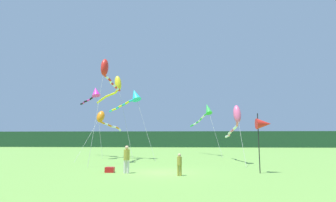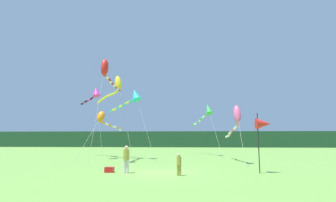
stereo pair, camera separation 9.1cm
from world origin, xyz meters
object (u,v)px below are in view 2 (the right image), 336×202
(kite_yellow, at_px, (116,86))
(cooler_box, at_px, (109,170))
(kite_red, at_px, (106,70))
(kite_magenta, at_px, (95,93))
(kite_cyan, at_px, (133,97))
(kite_orange, at_px, (103,118))
(banner_flag_pole, at_px, (263,124))
(person_child, at_px, (179,163))
(kite_rainbow, at_px, (236,119))
(person_adult, at_px, (126,158))
(kite_green, at_px, (206,111))

(kite_yellow, bearing_deg, cooler_box, -76.46)
(cooler_box, relative_size, kite_yellow, 0.06)
(kite_red, bearing_deg, kite_magenta, 115.39)
(kite_magenta, xyz_separation_m, kite_cyan, (5.03, -2.64, -0.89))
(kite_magenta, bearing_deg, kite_orange, -55.02)
(cooler_box, distance_m, kite_magenta, 16.01)
(kite_magenta, bearing_deg, banner_flag_pole, -40.04)
(banner_flag_pole, bearing_deg, kite_magenta, 139.96)
(person_child, distance_m, banner_flag_pole, 5.87)
(kite_orange, distance_m, kite_red, 6.37)
(kite_orange, height_order, kite_rainbow, kite_orange)
(cooler_box, xyz_separation_m, kite_red, (-2.20, 5.63, 7.90))
(person_child, bearing_deg, kite_orange, 125.47)
(person_adult, xyz_separation_m, person_child, (3.26, -0.83, -0.24))
(cooler_box, bearing_deg, kite_green, 66.22)
(banner_flag_pole, xyz_separation_m, kite_yellow, (-12.00, 9.63, 4.48))
(person_adult, bearing_deg, banner_flag_pole, 3.67)
(person_child, xyz_separation_m, kite_orange, (-8.24, 11.56, 3.44))
(cooler_box, xyz_separation_m, kite_green, (7.32, 16.62, 5.25))
(person_adult, xyz_separation_m, kite_rainbow, (7.97, 6.94, 2.83))
(banner_flag_pole, bearing_deg, person_child, -165.27)
(person_adult, relative_size, kite_green, 0.19)
(person_adult, height_order, kite_orange, kite_orange)
(kite_green, distance_m, kite_yellow, 12.01)
(kite_magenta, relative_size, kite_cyan, 1.10)
(kite_orange, height_order, kite_yellow, kite_yellow)
(kite_yellow, xyz_separation_m, kite_cyan, (1.64, 0.65, -1.04))
(kite_red, bearing_deg, kite_yellow, 92.23)
(person_adult, bearing_deg, kite_magenta, 117.09)
(person_child, relative_size, kite_red, 0.14)
(cooler_box, distance_m, kite_yellow, 12.46)
(kite_magenta, height_order, kite_cyan, kite_magenta)
(kite_magenta, bearing_deg, person_child, -54.63)
(person_adult, bearing_deg, person_child, -14.27)
(person_adult, xyz_separation_m, kite_red, (-3.34, 5.98, 7.13))
(kite_red, relative_size, kite_cyan, 1.24)
(kite_red, xyz_separation_m, kite_cyan, (1.47, 4.85, -1.64))
(cooler_box, height_order, kite_yellow, kite_yellow)
(kite_red, bearing_deg, kite_orange, 109.02)
(cooler_box, relative_size, kite_magenta, 0.07)
(person_adult, height_order, kite_green, kite_green)
(kite_orange, relative_size, kite_magenta, 0.88)
(person_adult, distance_m, person_child, 3.38)
(person_child, height_order, kite_green, kite_green)
(banner_flag_pole, height_order, kite_cyan, kite_cyan)
(kite_magenta, bearing_deg, kite_cyan, -27.71)
(kite_green, xyz_separation_m, kite_cyan, (-8.05, -6.14, 1.01))
(person_child, xyz_separation_m, kite_yellow, (-6.76, 11.01, 6.76))
(person_child, distance_m, kite_green, 18.64)
(kite_orange, height_order, kite_magenta, kite_magenta)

